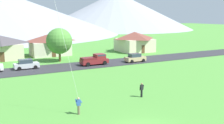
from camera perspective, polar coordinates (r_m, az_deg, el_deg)
road_strip at (r=47.15m, az=-12.94°, el=-1.35°), size 160.00×7.17×0.08m
mountain_central_ridge at (r=175.14m, az=0.88°, el=11.20°), size 99.33×99.33×23.96m
house_leftmost at (r=62.33m, az=-13.42°, el=3.82°), size 9.25×6.75×5.03m
house_left_center at (r=67.45m, az=4.94°, el=4.55°), size 8.49×8.63×5.05m
house_rightmost at (r=59.92m, az=-23.35°, el=3.05°), size 9.23×7.90×5.14m
tree_center at (r=53.36m, az=-11.48°, el=4.52°), size 5.20×5.20×6.77m
parked_car_tan_west_end at (r=52.18m, az=5.07°, el=0.91°), size 4.22×2.11×1.68m
parked_car_silver_east_end at (r=47.67m, az=-18.30°, el=-0.48°), size 4.24×2.16×1.68m
pickup_truck_maroon_west_side at (r=49.04m, az=-3.76°, el=0.55°), size 5.22×2.36×1.99m
watcher_person at (r=30.29m, az=6.51°, el=-6.05°), size 0.56×0.24×1.68m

